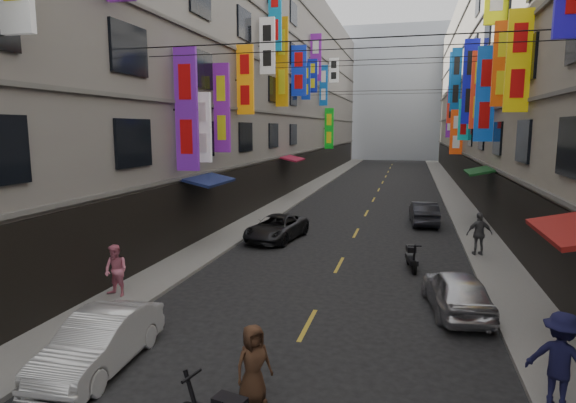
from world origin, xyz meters
The scene contains 18 objects.
sidewalk_left centered at (-6.00, 42.00, 0.06)m, with size 2.00×90.00×0.12m, color slate.
sidewalk_right centered at (6.00, 42.00, 0.06)m, with size 2.00×90.00×0.12m, color slate.
building_row_left centered at (-11.99, 42.00, 9.49)m, with size 10.14×90.00×19.00m.
building_row_right centered at (11.99, 42.00, 9.49)m, with size 10.14×90.00×19.00m.
haze_block centered at (0.00, 92.00, 11.00)m, with size 18.00×8.00×22.00m, color #B4BCC8.
shop_signage centered at (0.11, 35.13, 9.11)m, with size 14.00×55.00×12.17m.
street_awnings centered at (-1.26, 26.00, 3.00)m, with size 13.99×35.20×0.41m.
overhead_cables centered at (0.00, 30.00, 8.80)m, with size 14.00×38.04×1.24m.
lane_markings centered at (0.00, 39.00, 0.00)m, with size 0.12×80.20×0.01m.
scooter_far_right centered at (2.74, 24.12, 0.44)m, with size 0.58×1.80×1.14m.
car_left_mid centered at (-4.00, 14.53, 0.62)m, with size 1.32×3.78×1.25m, color silver.
car_left_far centered at (-3.54, 27.54, 0.59)m, with size 1.96×4.26×1.18m, color black.
car_right_mid centered at (4.00, 19.96, 0.64)m, with size 1.51×3.76×1.28m, color silver.
car_right_far centered at (3.40, 33.19, 0.64)m, with size 1.36×3.90×1.29m, color #23242A.
pedestrian_lfar centered at (-6.21, 18.48, 0.93)m, with size 0.79×0.54×1.63m, color pink.
pedestrian_rnear centered at (5.40, 15.14, 1.05)m, with size 1.20×0.62×1.86m, color #131335.
pedestrian_rfar centered at (5.44, 26.51, 1.01)m, with size 1.04×0.59×1.78m, color #535456.
pedestrian_crossing centered at (-0.26, 14.08, 0.79)m, with size 0.77×0.53×1.58m, color #482C1C.
Camera 1 is at (2.55, 5.77, 5.33)m, focal length 30.00 mm.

